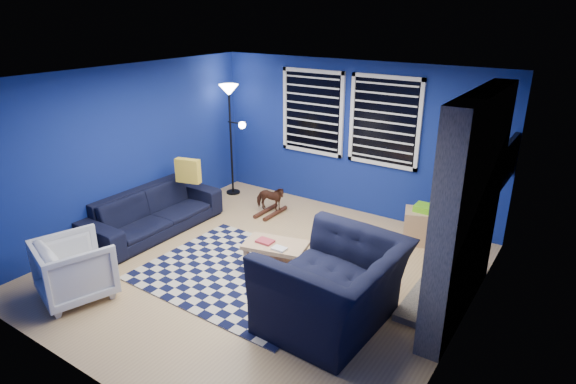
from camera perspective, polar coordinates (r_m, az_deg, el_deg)
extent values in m
plane|color=tan|center=(6.47, -2.98, -9.16)|extent=(5.00, 5.00, 0.00)
plane|color=white|center=(5.65, -3.47, 13.35)|extent=(5.00, 5.00, 0.00)
plane|color=navy|center=(7.99, 7.64, 6.33)|extent=(5.00, 0.00, 5.00)
plane|color=navy|center=(7.65, -18.45, 4.76)|extent=(0.00, 5.00, 5.00)
plane|color=navy|center=(4.97, 20.65, -4.16)|extent=(0.00, 5.00, 5.00)
cube|color=gray|center=(5.44, 20.63, -1.95)|extent=(0.26, 2.00, 2.50)
cube|color=black|center=(5.86, 18.16, -9.81)|extent=(0.04, 0.70, 0.60)
cube|color=gray|center=(6.04, 16.63, -12.05)|extent=(0.50, 1.20, 0.08)
cube|color=black|center=(8.24, 2.97, 9.44)|extent=(1.05, 0.02, 1.30)
cube|color=white|center=(8.13, 3.02, 14.13)|extent=(1.17, 0.05, 0.06)
cube|color=white|center=(8.40, 2.84, 4.88)|extent=(1.17, 0.05, 0.06)
cube|color=black|center=(7.67, 11.40, 8.19)|extent=(1.05, 0.02, 1.30)
cube|color=white|center=(7.55, 11.75, 13.21)|extent=(1.17, 0.05, 0.06)
cube|color=white|center=(7.84, 11.02, 3.33)|extent=(1.17, 0.05, 0.06)
cube|color=black|center=(6.78, 24.56, 3.26)|extent=(0.06, 1.00, 0.58)
cube|color=black|center=(6.79, 24.28, 3.31)|extent=(0.01, 0.92, 0.50)
cube|color=black|center=(6.37, -5.34, -9.65)|extent=(2.54, 2.05, 0.02)
imported|color=black|center=(7.66, -15.68, -2.29)|extent=(2.21, 0.87, 0.64)
imported|color=black|center=(5.24, 5.40, -11.06)|extent=(1.51, 1.34, 0.95)
imported|color=gray|center=(6.28, -23.94, -8.30)|extent=(1.00, 1.01, 0.74)
imported|color=#4A2B17|center=(8.00, -2.12, -0.75)|extent=(0.38, 0.55, 0.43)
cube|color=tan|center=(6.29, -1.49, -6.35)|extent=(0.89, 0.64, 0.05)
cube|color=tan|center=(6.41, -1.47, -8.34)|extent=(0.81, 0.55, 0.03)
cube|color=#A8303B|center=(6.31, -2.73, -5.85)|extent=(0.25, 0.21, 0.03)
cube|color=silver|center=(6.13, -1.04, -6.73)|extent=(0.20, 0.17, 0.03)
cube|color=tan|center=(6.44, -4.91, -7.65)|extent=(0.06, 0.06, 0.32)
cube|color=tan|center=(6.08, 0.20, -9.39)|extent=(0.06, 0.06, 0.32)
cube|color=tan|center=(6.68, -2.99, -6.44)|extent=(0.06, 0.06, 0.32)
cube|color=tan|center=(6.35, 2.01, -8.02)|extent=(0.06, 0.06, 0.32)
cube|color=tan|center=(7.33, 15.92, -4.02)|extent=(0.69, 0.57, 0.50)
cube|color=black|center=(7.33, 15.92, -4.02)|extent=(0.61, 0.51, 0.40)
cube|color=#67CD18|center=(7.21, 16.15, -1.90)|extent=(0.41, 0.36, 0.09)
cylinder|color=black|center=(9.07, -6.51, -0.01)|extent=(0.25, 0.25, 0.03)
cylinder|color=black|center=(8.79, -6.76, 5.66)|extent=(0.04, 0.04, 1.87)
cone|color=white|center=(8.58, -7.04, 11.90)|extent=(0.34, 0.34, 0.19)
sphere|color=white|center=(8.45, -5.45, 7.90)|extent=(0.13, 0.13, 0.13)
cube|color=yellow|center=(7.78, -11.77, 2.48)|extent=(0.42, 0.22, 0.38)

